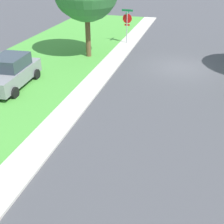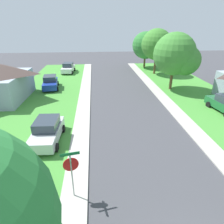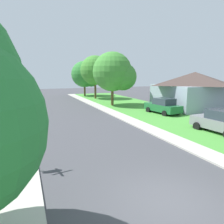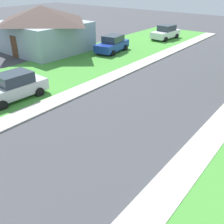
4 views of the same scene
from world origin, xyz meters
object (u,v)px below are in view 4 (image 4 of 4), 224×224
car_silver_near_corner (13,87)px  house_left_setback (43,28)px  car_blue_far_down_street (112,44)px  car_white_across_road (166,32)px

car_silver_near_corner → house_left_setback: 12.94m
house_left_setback → car_blue_far_down_street: bearing=31.2°
car_white_across_road → car_silver_near_corner: (0.94, -22.62, 0.00)m
car_white_across_road → house_left_setback: house_left_setback is taller
car_blue_far_down_street → car_white_across_road: 9.36m
car_blue_far_down_street → car_white_across_road: (1.36, 9.26, 0.00)m
car_white_across_road → car_silver_near_corner: bearing=-87.6°
car_blue_far_down_street → house_left_setback: (-6.28, -3.80, 1.50)m
house_left_setback → car_silver_near_corner: bearing=-48.1°
car_blue_far_down_street → house_left_setback: 7.49m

